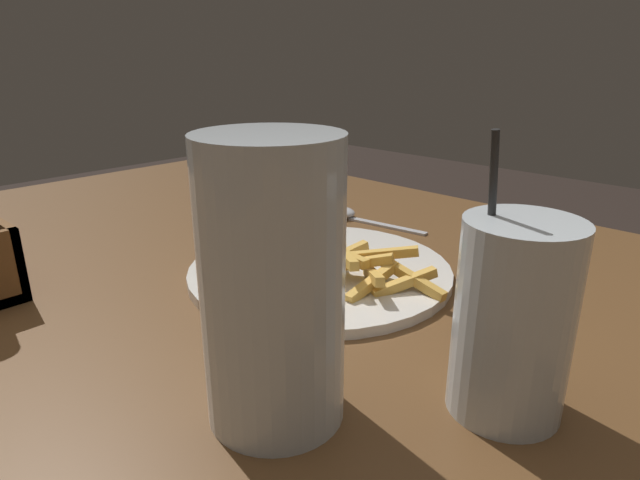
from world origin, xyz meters
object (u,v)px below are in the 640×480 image
meal_plate_near (300,250)px  spoon (343,213)px  beer_glass (273,295)px  juice_glass (512,329)px

meal_plate_near → spoon: meal_plate_near is taller
beer_glass → juice_glass: (-0.11, -0.11, -0.03)m
beer_glass → spoon: size_ratio=1.10×
meal_plate_near → beer_glass: (-0.16, 0.18, 0.06)m
juice_glass → meal_plate_near: bearing=-14.9°
juice_glass → spoon: 0.44m
beer_glass → meal_plate_near: bearing=-48.3°
meal_plate_near → juice_glass: 0.27m
meal_plate_near → beer_glass: bearing=131.7°
meal_plate_near → spoon: (0.10, -0.18, -0.02)m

